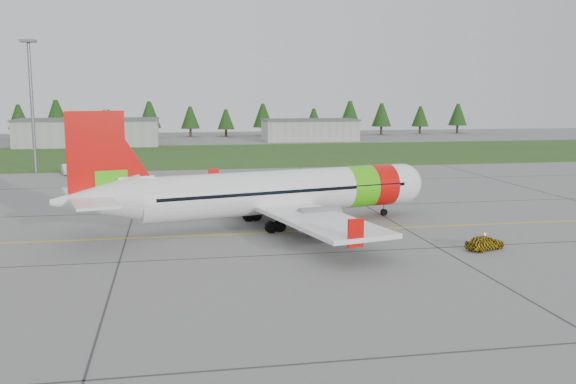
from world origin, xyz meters
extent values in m
plane|color=gray|center=(0.00, 0.00, 0.00)|extent=(320.00, 320.00, 0.00)
cylinder|color=white|center=(-0.81, 11.34, 3.19)|extent=(26.95, 10.30, 4.01)
sphere|color=white|center=(12.18, 14.54, 3.19)|extent=(4.01, 4.01, 4.01)
cone|color=white|center=(-17.30, 7.28, 3.55)|extent=(7.96, 5.62, 4.01)
cube|color=black|center=(12.48, 14.61, 3.55)|extent=(2.24, 2.99, 0.58)
cylinder|color=#49D40F|center=(7.19, 13.31, 3.19)|extent=(3.58, 4.62, 4.09)
cylinder|color=red|center=(9.59, 13.90, 3.19)|extent=(3.18, 4.52, 4.09)
cube|color=white|center=(-1.31, 11.21, 2.06)|extent=(13.38, 33.34, 0.37)
cube|color=red|center=(-6.22, 26.86, 2.63)|extent=(1.24, 0.48, 2.06)
cube|color=red|center=(1.60, -4.92, 2.63)|extent=(1.24, 0.48, 2.06)
cylinder|color=gray|center=(-1.16, 17.08, 1.49)|extent=(4.12, 2.99, 2.16)
cylinder|color=gray|center=(1.54, 6.09, 1.49)|extent=(4.12, 2.99, 2.16)
cube|color=red|center=(-17.10, 7.32, 7.00)|extent=(4.69, 1.49, 7.82)
cube|color=#49D40F|center=(-16.00, 7.60, 4.74)|extent=(2.70, 1.06, 2.47)
cube|color=white|center=(-17.80, 7.15, 3.81)|extent=(6.03, 12.28, 0.23)
cylinder|color=slate|center=(10.19, 14.05, 0.72)|extent=(0.19, 0.19, 1.44)
cylinder|color=black|center=(10.19, 14.05, 0.35)|extent=(0.75, 0.45, 0.70)
cylinder|color=slate|center=(-3.00, 13.77, 0.98)|extent=(0.23, 0.23, 1.96)
cylinder|color=black|center=(-3.40, 13.67, 0.54)|extent=(1.15, 0.71, 1.07)
cylinder|color=slate|center=(-1.62, 8.17, 0.98)|extent=(0.23, 0.23, 1.96)
cylinder|color=black|center=(-2.02, 8.07, 0.54)|extent=(1.15, 0.71, 1.07)
imported|color=gold|center=(13.37, -1.22, 1.72)|extent=(1.60, 1.72, 3.44)
imported|color=silver|center=(-26.69, 54.81, 2.36)|extent=(1.97, 1.90, 4.72)
cube|color=#30561E|center=(0.00, 82.00, 0.01)|extent=(320.00, 50.00, 0.03)
cube|color=gold|center=(0.00, 8.00, 0.01)|extent=(120.00, 0.25, 0.02)
cube|color=#A8A8A3|center=(-30.00, 110.00, 3.00)|extent=(32.00, 14.00, 6.00)
cube|color=#A8A8A3|center=(25.00, 118.00, 2.60)|extent=(24.00, 12.00, 5.20)
cylinder|color=slate|center=(-32.00, 58.00, 10.00)|extent=(0.50, 0.50, 20.00)
camera|label=1|loc=(-10.99, -47.37, 12.35)|focal=40.00mm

